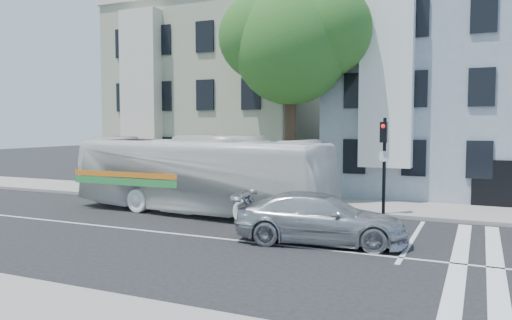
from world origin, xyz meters
The scene contains 9 objects.
ground centered at (0.00, 0.00, 0.00)m, with size 120.00×120.00×0.00m, color black.
sidewalk_far centered at (0.00, 8.00, 0.07)m, with size 80.00×4.00×0.15m, color gray.
building_left centered at (-7.00, 15.00, 5.50)m, with size 12.00×10.00×11.00m, color #A2A58A.
building_right centered at (7.00, 15.00, 5.50)m, with size 12.00×10.00×11.00m, color #8792A0.
street_tree centered at (0.06, 8.74, 7.83)m, with size 7.30×5.90×11.10m.
bus centered at (-2.42, 3.86, 1.65)m, with size 11.85×2.77×3.30m, color silver.
sedan centered at (3.89, 0.81, 0.79)m, with size 5.42×2.20×1.57m, color #B7B9BF.
hedge centered at (-3.95, 6.78, 0.50)m, with size 8.50×0.84×0.70m, color #335F1E, non-canonical shape.
traffic_signal centered at (4.93, 5.94, 2.60)m, with size 0.42×0.52×4.02m.
Camera 1 is at (8.47, -14.24, 3.73)m, focal length 35.00 mm.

